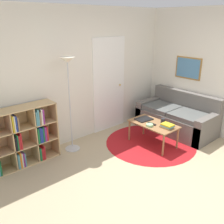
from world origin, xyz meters
The scene contains 13 objects.
ground_plane centered at (0.00, 0.00, 0.00)m, with size 14.00×14.00×0.00m, color tan.
wall_back centered at (0.03, 2.23, 1.29)m, with size 7.28×0.11×2.60m.
wall_right centered at (2.17, 1.11, 1.30)m, with size 0.08×5.21×2.60m.
rug centered at (0.83, 1.07, 0.00)m, with size 1.79×1.79×0.01m.
bookshelf centered at (-1.43, 2.03, 0.50)m, with size 1.20×0.34×1.01m.
floor_lamp centered at (-0.49, 1.91, 1.40)m, with size 0.28×0.28×1.75m.
couch centered at (1.77, 1.10, 0.29)m, with size 0.84×1.67×0.84m.
coffee_table centered at (0.82, 1.02, 0.40)m, with size 0.52×0.94×0.45m.
laptop centered at (0.82, 1.27, 0.46)m, with size 0.35×0.28×0.02m.
bowl centered at (0.66, 0.98, 0.47)m, with size 0.13×0.13×0.04m.
book_stack_on_table centered at (0.84, 0.71, 0.49)m, with size 0.17×0.23×0.08m.
cup centered at (0.98, 0.92, 0.49)m, with size 0.08×0.08×0.09m.
remote centered at (0.76, 1.01, 0.46)m, with size 0.05×0.18×0.02m.
Camera 1 is at (-2.74, -1.80, 2.34)m, focal length 40.00 mm.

